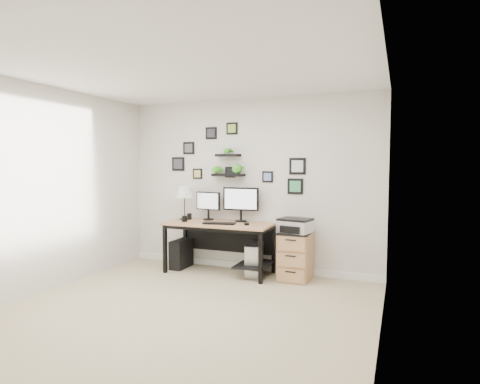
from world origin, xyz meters
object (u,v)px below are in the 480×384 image
at_px(monitor_left, 208,204).
at_px(table_lamp, 185,193).
at_px(desk, 223,231).
at_px(pc_tower_black, 181,254).
at_px(monitor_right, 241,201).
at_px(pc_tower_grey, 254,259).
at_px(printer, 295,225).
at_px(mug, 185,219).
at_px(file_cabinet, 295,256).

xyz_separation_m(monitor_left, table_lamp, (-0.37, -0.09, 0.16)).
relative_size(desk, pc_tower_black, 3.67).
height_order(monitor_right, pc_tower_grey, monitor_right).
distance_m(pc_tower_grey, printer, 0.82).
height_order(desk, mug, mug).
height_order(desk, monitor_right, monitor_right).
height_order(table_lamp, pc_tower_black, table_lamp).
xyz_separation_m(desk, file_cabinet, (1.09, 0.06, -0.29)).
relative_size(pc_tower_black, file_cabinet, 0.65).
bearing_deg(table_lamp, desk, -7.16).
bearing_deg(mug, desk, 13.20).
xyz_separation_m(pc_tower_grey, printer, (0.61, -0.03, 0.54)).
xyz_separation_m(mug, file_cabinet, (1.66, 0.19, -0.46)).
height_order(pc_tower_black, file_cabinet, file_cabinet).
xyz_separation_m(table_lamp, pc_tower_grey, (1.17, -0.04, -0.94)).
bearing_deg(monitor_right, pc_tower_black, -168.89).
xyz_separation_m(mug, pc_tower_grey, (1.05, 0.18, -0.57)).
bearing_deg(printer, monitor_left, 173.68).
xyz_separation_m(desk, pc_tower_grey, (0.48, 0.05, -0.40)).
bearing_deg(table_lamp, printer, -2.25).
height_order(pc_tower_grey, file_cabinet, file_cabinet).
bearing_deg(table_lamp, file_cabinet, -0.91).
height_order(monitor_left, monitor_right, monitor_right).
bearing_deg(mug, pc_tower_grey, 9.88).
height_order(desk, monitor_left, monitor_left).
relative_size(monitor_right, pc_tower_grey, 1.15).
height_order(desk, pc_tower_grey, desk).
distance_m(pc_tower_black, pc_tower_grey, 1.20).
bearing_deg(monitor_left, table_lamp, -166.69).
bearing_deg(printer, pc_tower_grey, 176.85).
relative_size(mug, pc_tower_grey, 0.19).
xyz_separation_m(pc_tower_grey, file_cabinet, (0.61, 0.01, 0.11)).
bearing_deg(mug, printer, 5.12).
bearing_deg(mug, monitor_left, 51.32).
bearing_deg(monitor_right, table_lamp, -172.91).
bearing_deg(pc_tower_black, pc_tower_grey, 1.76).
bearing_deg(file_cabinet, pc_tower_black, -178.66).
height_order(monitor_left, file_cabinet, monitor_left).
relative_size(monitor_left, pc_tower_grey, 0.90).
bearing_deg(pc_tower_grey, printer, -3.15).
relative_size(desk, pc_tower_grey, 3.30).
distance_m(monitor_right, table_lamp, 0.92).
distance_m(desk, mug, 0.61).
bearing_deg(table_lamp, mug, -60.93).
bearing_deg(pc_tower_black, monitor_right, 11.24).
distance_m(pc_tower_black, file_cabinet, 1.81).
xyz_separation_m(table_lamp, printer, (1.78, -0.07, -0.40)).
distance_m(table_lamp, pc_tower_grey, 1.50).
distance_m(file_cabinet, printer, 0.44).
xyz_separation_m(desk, mug, (-0.57, -0.13, 0.17)).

